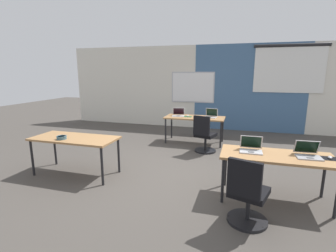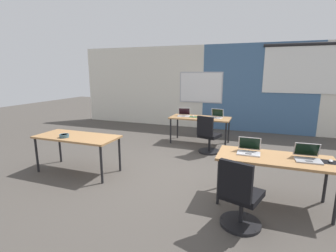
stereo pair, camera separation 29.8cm
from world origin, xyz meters
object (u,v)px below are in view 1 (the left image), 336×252
Objects in this scene: snack_bowl at (62,137)px; laptop_far_left at (178,114)px; laptop_near_right_end at (308,154)px; mouse_near_right_end at (330,157)px; mouse_far_left at (188,116)px; laptop_far_right at (211,115)px; chair_near_right_inner at (247,197)px; desk_far_center at (195,119)px; chair_far_right at (204,137)px; desk_near_right at (276,159)px; laptop_near_right_inner at (251,148)px; desk_near_left at (75,141)px.

laptop_far_left is at bearing 64.45° from snack_bowl.
laptop_near_right_end reaches higher than snack_bowl.
mouse_near_right_end is 4.35m from snack_bowl.
mouse_near_right_end is 0.62× the size of snack_bowl.
laptop_near_right_end reaches higher than laptop_far_left.
mouse_far_left is (-2.36, 2.75, -0.03)m from laptop_near_right_end.
laptop_far_right reaches higher than chair_near_right_inner.
snack_bowl is (-1.90, -2.97, 0.10)m from desk_far_center.
laptop_near_right_end is at bearing -117.24° from chair_near_right_inner.
laptop_far_right is 0.40× the size of chair_far_right.
snack_bowl is at bearing -177.29° from mouse_near_right_end.
laptop_far_left is at bearing -26.98° from chair_far_right.
mouse_far_left is at bearing 124.86° from desk_near_right.
snack_bowl is (-3.24, 0.61, 0.38)m from chair_near_right_inner.
laptop_near_right_inner is at bearing -63.00° from desk_far_center.
laptop_near_right_end is at bearing -48.47° from laptop_far_right.
chair_near_right_inner is (-1.10, -0.82, -0.36)m from mouse_near_right_end.
desk_far_center is at bearing 57.99° from desk_near_left.
mouse_near_right_end is (4.20, 0.04, 0.08)m from desk_near_left.
chair_near_right_inner is at bearing -65.91° from laptop_far_right.
snack_bowl is (-1.71, -2.95, 0.01)m from mouse_far_left.
laptop_far_right is at bearing 125.56° from mouse_near_right_end.
desk_near_left is at bearing -119.31° from mouse_far_left.
laptop_far_right reaches higher than laptop_far_left.
laptop_far_left is (-2.64, 2.79, -0.00)m from laptop_near_right_end.
laptop_far_left is (-1.85, 2.75, -0.00)m from laptop_near_right_inner.
chair_near_right_inner is 5.18× the size of snack_bowl.
laptop_near_right_inner reaches higher than desk_far_center.
laptop_far_left is at bearing 172.15° from mouse_far_left.
laptop_far_right is 3.83m from snack_bowl.
desk_near_left is 4.20m from mouse_near_right_end.
laptop_far_right is at bearing 9.66° from desk_far_center.
laptop_near_right_inner reaches higher than desk_near_right.
laptop_near_right_end is at bearing 2.90° from snack_bowl.
chair_near_right_inner reaches higher than mouse_far_left.
laptop_near_right_end reaches higher than mouse_far_left.
chair_far_right is at bearing -82.32° from laptop_far_right.
desk_near_right is at bearing -11.66° from laptop_near_right_inner.
chair_near_right_inner is (0.92, -3.66, -0.39)m from laptop_far_right.
laptop_far_right is 0.94m from chair_far_right.
mouse_far_left is (-2.64, 2.75, 0.00)m from mouse_near_right_end.
chair_far_right is at bearing 123.99° from desk_near_right.
chair_near_right_inner is (0.96, -2.80, 0.00)m from chair_far_right.
chair_far_right is 1.24m from laptop_far_left.
desk_near_left is 3.14m from laptop_near_right_inner.
mouse_far_left is (-0.58, 0.76, 0.36)m from chair_far_right.
desk_far_center is 3.06m from laptop_near_right_inner.
mouse_near_right_end is at bearing 0.48° from desk_near_left.
desk_near_right is at bearing -57.99° from desk_far_center.
desk_far_center is 4.62× the size of laptop_near_right_end.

